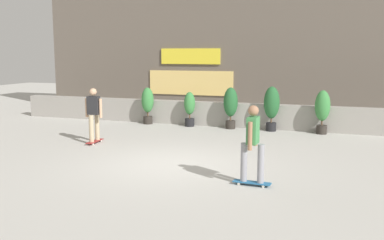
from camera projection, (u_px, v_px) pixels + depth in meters
name	position (u px, v px, depth m)	size (l,w,h in m)	color
ground_plane	(172.00, 164.00, 11.03)	(48.00, 48.00, 0.00)	#B2AFA8
planter_wall	(231.00, 115.00, 16.56)	(18.00, 0.40, 0.90)	gray
building_backdrop	(254.00, 42.00, 19.87)	(20.00, 2.08, 6.50)	#60564C
potted_plant_0	(148.00, 103.00, 17.14)	(0.48, 0.48, 1.42)	#2D2823
potted_plant_1	(190.00, 107.00, 16.59)	(0.42, 0.42, 1.30)	black
potted_plant_2	(231.00, 105.00, 16.05)	(0.52, 0.52, 1.51)	#2D2823
potted_plant_3	(272.00, 105.00, 15.56)	(0.56, 0.56, 1.59)	black
potted_plant_4	(322.00, 109.00, 15.00)	(0.51, 0.51, 1.50)	#2D2823
skater_mid_plaza	(94.00, 113.00, 13.42)	(0.56, 0.81, 1.70)	maroon
skater_far_right	(253.00, 141.00, 9.11)	(0.81, 0.56, 1.70)	#266699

